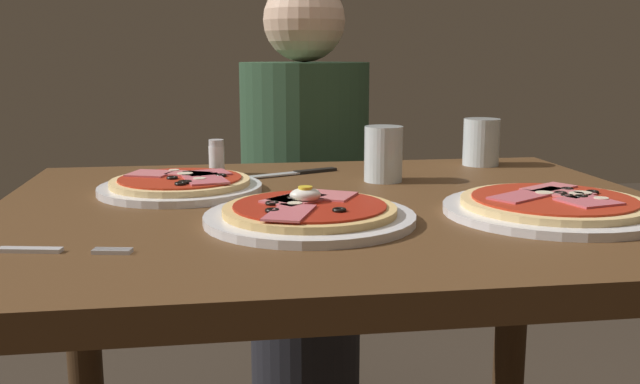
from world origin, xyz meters
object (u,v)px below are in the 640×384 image
pizza_foreground (309,214)px  water_glass_far (383,158)px  pizza_across_right (181,185)px  knife (298,173)px  salt_shaker (217,157)px  diner_person (305,228)px  dining_table (336,284)px  fork (54,250)px  pizza_across_left (553,206)px  water_glass_near (481,145)px

pizza_foreground → water_glass_far: 0.35m
pizza_across_right → water_glass_far: bearing=8.0°
knife → pizza_across_right: bearing=-145.2°
knife → salt_shaker: bearing=172.6°
pizza_foreground → diner_person: size_ratio=0.25×
dining_table → fork: size_ratio=6.65×
pizza_across_left → water_glass_far: (-0.18, 0.30, 0.03)m
dining_table → pizza_across_left: (0.30, -0.12, 0.14)m
dining_table → water_glass_far: bearing=56.8°
pizza_foreground → salt_shaker: 0.43m
dining_table → fork: 0.46m
pizza_foreground → water_glass_near: water_glass_near is taller
dining_table → fork: fork is taller
fork → diner_person: 1.03m
knife → diner_person: 0.47m
salt_shaker → diner_person: (0.22, 0.40, -0.24)m
diner_person → water_glass_near: bearing=131.9°
pizza_across_left → diner_person: diner_person is taller
pizza_across_right → fork: bearing=-110.3°
water_glass_near → water_glass_far: 0.29m
water_glass_far → diner_person: bearing=98.6°
pizza_foreground → salt_shaker: bearing=106.5°
dining_table → diner_person: 0.70m
pizza_foreground → knife: size_ratio=1.56×
dining_table → water_glass_near: 0.52m
water_glass_near → diner_person: bearing=131.9°
diner_person → salt_shaker: bearing=60.9°
fork → salt_shaker: salt_shaker is taller
salt_shaker → dining_table: bearing=-58.5°
pizza_across_left → water_glass_near: 0.46m
dining_table → pizza_across_right: size_ratio=3.84×
pizza_foreground → knife: bearing=85.5°
dining_table → water_glass_near: (0.36, 0.33, 0.17)m
fork → pizza_across_right: bearing=69.7°
pizza_across_right → knife: 0.26m
water_glass_far → salt_shaker: (-0.30, 0.12, -0.01)m
knife → dining_table: bearing=-84.4°
fork → diner_person: bearing=65.9°
knife → diner_person: (0.07, 0.42, -0.21)m
pizza_foreground → salt_shaker: size_ratio=4.35×
diner_person → dining_table: bearing=86.8°
pizza_across_left → pizza_foreground: bearing=179.3°
dining_table → water_glass_far: size_ratio=10.47×
pizza_foreground → dining_table: bearing=63.9°
pizza_foreground → salt_shaker: salt_shaker is taller
pizza_foreground → diner_person: 0.85m
pizza_across_left → water_glass_near: water_glass_near is taller
water_glass_near → salt_shaker: 0.54m
pizza_foreground → water_glass_far: size_ratio=2.92×
pizza_foreground → pizza_across_right: bearing=126.8°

